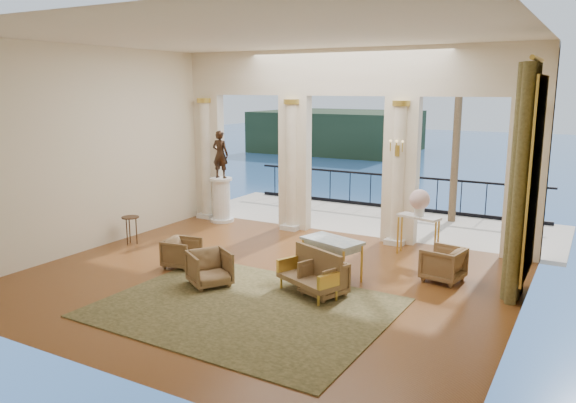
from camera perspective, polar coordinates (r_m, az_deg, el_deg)
The scene contains 23 objects.
floor at distance 10.81m, azimuth -2.62°, elevation -7.94°, with size 9.00×9.00×0.00m, color #53270A.
room_walls at distance 9.29m, azimuth -6.45°, elevation 6.99°, with size 9.00×9.00×9.00m.
arcade at distance 13.62m, azimuth 5.87°, elevation 7.19°, with size 9.00×0.56×4.50m.
terrace at distance 15.84m, azimuth 8.54°, elevation -1.91°, with size 10.00×3.60×0.10m, color beige.
balustrade at distance 17.22m, azimuth 10.48°, elevation 0.67°, with size 9.00×0.06×1.03m.
palm_tree at distance 15.62m, azimuth 17.13°, elevation 12.84°, with size 2.00×2.00×4.50m.
headland at distance 86.49m, azimuth 5.09°, elevation 7.15°, with size 22.00×18.00×6.00m, color black.
sea at distance 69.51m, azimuth 24.58°, elevation 2.58°, with size 160.00×160.00×0.00m, color #265395.
curtain at distance 10.32m, azimuth 22.70°, elevation 1.81°, with size 0.33×1.40×4.09m.
window_frame at distance 10.29m, azimuth 23.76°, elevation 2.15°, with size 0.04×1.60×3.40m, color gold.
wall_sconce at distance 12.86m, azimuth 11.02°, elevation 5.20°, with size 0.30×0.11×0.33m.
rug at distance 9.52m, azimuth -4.40°, elevation -10.69°, with size 4.64×3.61×0.02m, color #32371C.
armchair_a at distance 10.49m, azimuth -7.97°, elevation -6.58°, with size 0.70×0.66×0.73m, color #4D381D.
armchair_b at distance 9.90m, azimuth 3.64°, elevation -7.70°, with size 0.67×0.62×0.69m, color #4D381D.
armchair_c at distance 11.04m, azimuth 15.48°, elevation -5.98°, with size 0.70×0.65×0.72m, color #4D381D.
armchair_d at distance 11.64m, azimuth -10.73°, elevation -5.01°, with size 0.64×0.60×0.65m, color #4D381D.
settee at distance 9.96m, azimuth 2.44°, elevation -7.23°, with size 1.32×0.96×0.81m.
game_table at distance 10.68m, azimuth 4.50°, elevation -4.27°, with size 1.27×0.93×0.78m.
pedestal at distance 15.34m, azimuth -6.78°, elevation 0.10°, with size 0.66×0.66×1.20m.
statue at distance 15.15m, azimuth -6.89°, elevation 4.78°, with size 0.46×0.30×1.27m, color black.
console_table at distance 12.48m, azimuth 13.13°, elevation -2.09°, with size 0.98×0.59×0.88m.
urn at distance 12.38m, azimuth 13.23°, elevation 0.07°, with size 0.44×0.44×0.58m.
side_table at distance 13.55m, azimuth -15.72°, elevation -1.88°, with size 0.40×0.40×0.65m.
Camera 1 is at (5.41, -8.63, 3.61)m, focal length 35.00 mm.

